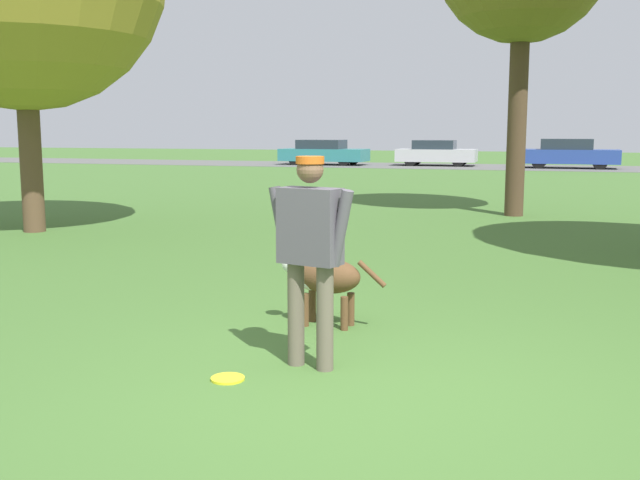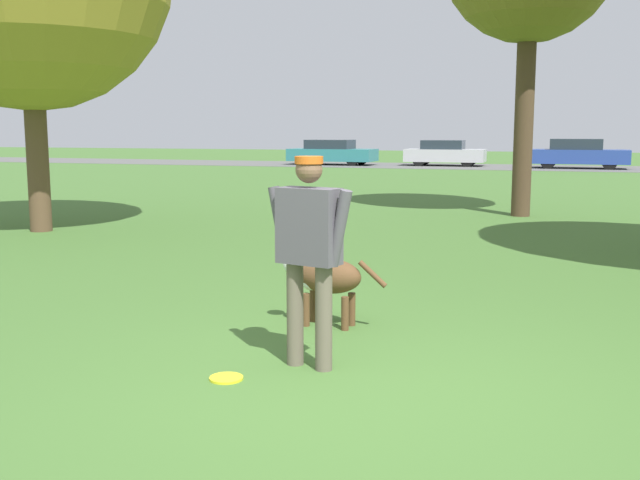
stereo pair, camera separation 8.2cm
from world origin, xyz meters
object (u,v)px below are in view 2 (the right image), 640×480
Objects in this scene: frisbee at (226,378)px; parked_car_blue at (578,154)px; parked_car_teal at (332,153)px; parked_car_silver at (445,153)px; person at (309,243)px; dog at (325,278)px.

parked_car_blue is (2.69, 32.48, 0.68)m from frisbee.
parked_car_teal is 12.10m from parked_car_blue.
parked_car_silver is (-3.68, 33.16, 0.63)m from frisbee.
frisbee is at bearing -122.19° from person.
person is at bearing -92.92° from parked_car_blue.
parked_car_teal is (-9.89, 31.94, -0.32)m from person.
frisbee is at bearing -93.71° from parked_car_blue.
dog is at bearing -83.95° from parked_car_silver.
person is at bearing -83.76° from parked_car_silver.
parked_car_teal is 1.00× the size of parked_car_blue.
parked_car_teal is at bearing 120.85° from person.
parked_car_blue is at bearing 85.27° from frisbee.
person reaches higher than frisbee.
parked_car_blue is at bearing 2.22° from parked_car_teal.
parked_car_teal is (-9.63, 30.73, 0.19)m from dog.
dog is 0.26× the size of parked_car_silver.
person reaches higher than parked_car_blue.
dog is (-0.26, 1.22, -0.51)m from person.
parked_car_blue is at bearing 99.70° from person.
frisbee is 33.37m from parked_car_silver.
person is 0.36× the size of parked_car_blue.
parked_car_blue reaches higher than parked_car_silver.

